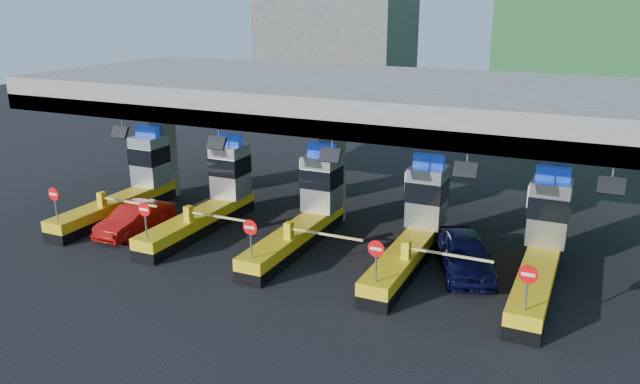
% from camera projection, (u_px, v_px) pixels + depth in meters
% --- Properties ---
extents(ground, '(120.00, 120.00, 0.00)m').
position_uv_depth(ground, '(305.00, 242.00, 27.99)').
color(ground, black).
rests_on(ground, ground).
extents(toll_canopy, '(28.00, 12.09, 7.00)m').
position_uv_depth(toll_canopy, '(332.00, 97.00, 28.68)').
color(toll_canopy, slate).
rests_on(toll_canopy, ground).
extents(toll_lane_far_left, '(4.43, 8.00, 4.16)m').
position_uv_depth(toll_lane_far_left, '(132.00, 184.00, 31.83)').
color(toll_lane_far_left, black).
rests_on(toll_lane_far_left, ground).
extents(toll_lane_left, '(4.43, 8.00, 4.16)m').
position_uv_depth(toll_lane_left, '(214.00, 196.00, 29.82)').
color(toll_lane_left, black).
rests_on(toll_lane_left, ground).
extents(toll_lane_center, '(4.43, 8.00, 4.16)m').
position_uv_depth(toll_lane_center, '(308.00, 211.00, 27.82)').
color(toll_lane_center, black).
rests_on(toll_lane_center, ground).
extents(toll_lane_right, '(4.43, 8.00, 4.16)m').
position_uv_depth(toll_lane_right, '(416.00, 227.00, 25.81)').
color(toll_lane_right, black).
rests_on(toll_lane_right, ground).
extents(toll_lane_far_right, '(4.43, 8.00, 4.16)m').
position_uv_depth(toll_lane_far_right, '(543.00, 246.00, 23.81)').
color(toll_lane_far_right, black).
rests_on(toll_lane_far_right, ground).
extents(bg_building_concrete, '(14.00, 10.00, 18.00)m').
position_uv_depth(bg_building_concrete, '(337.00, 15.00, 62.20)').
color(bg_building_concrete, '#4C4C49').
rests_on(bg_building_concrete, ground).
extents(van, '(3.58, 5.10, 1.61)m').
position_uv_depth(van, '(465.00, 254.00, 24.58)').
color(van, black).
rests_on(van, ground).
extents(red_car, '(1.49, 4.17, 1.37)m').
position_uv_depth(red_car, '(135.00, 219.00, 28.89)').
color(red_car, '#9C0E0C').
rests_on(red_car, ground).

